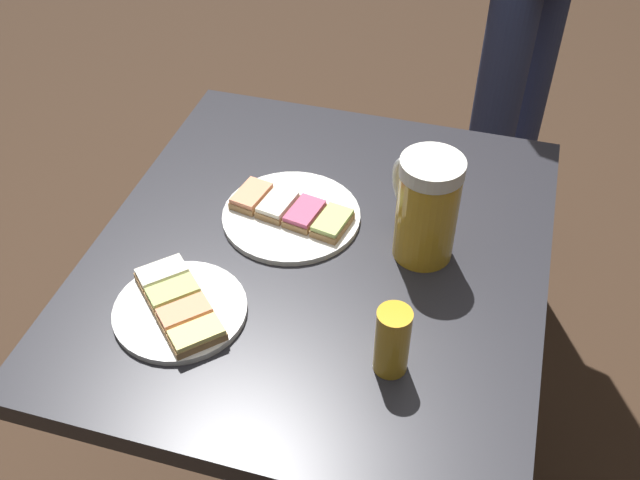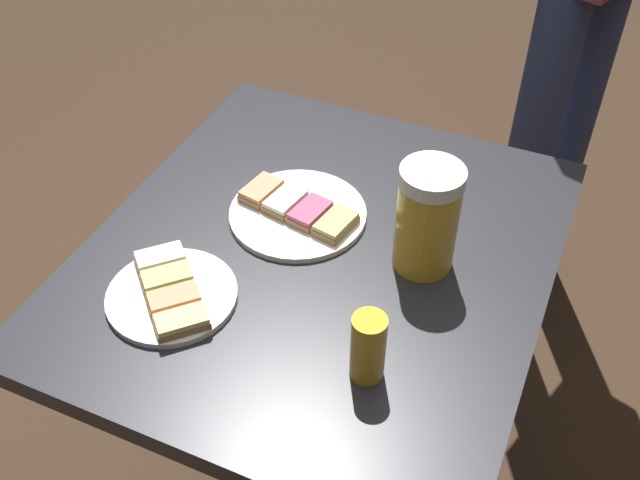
# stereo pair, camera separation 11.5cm
# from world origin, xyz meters

# --- Properties ---
(cafe_table) EXTENTS (0.79, 0.70, 0.75)m
(cafe_table) POSITION_xyz_m (0.00, 0.00, 0.59)
(cafe_table) COLOR black
(cafe_table) RESTS_ON ground_plane
(plate_near) EXTENTS (0.23, 0.23, 0.03)m
(plate_near) POSITION_xyz_m (0.06, 0.07, 0.76)
(plate_near) COLOR white
(plate_near) RESTS_ON cafe_table
(plate_far) EXTENTS (0.19, 0.19, 0.03)m
(plate_far) POSITION_xyz_m (-0.18, 0.16, 0.76)
(plate_far) COLOR white
(plate_far) RESTS_ON cafe_table
(beer_mug) EXTENTS (0.14, 0.12, 0.18)m
(beer_mug) POSITION_xyz_m (0.04, -0.15, 0.84)
(beer_mug) COLOR gold
(beer_mug) RESTS_ON cafe_table
(beer_glass_small) EXTENTS (0.05, 0.05, 0.11)m
(beer_glass_small) POSITION_xyz_m (-0.20, -0.15, 0.81)
(beer_glass_small) COLOR gold
(beer_glass_small) RESTS_ON cafe_table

